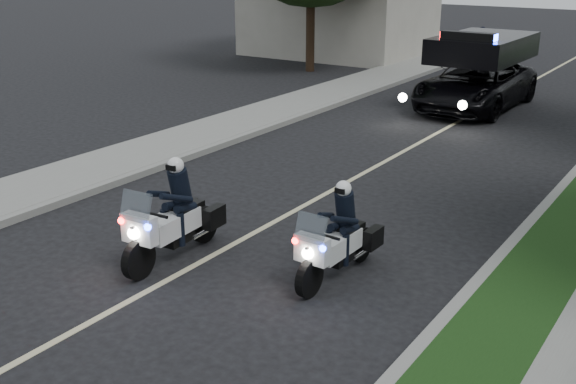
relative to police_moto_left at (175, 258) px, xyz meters
The scene contains 11 objects.
curb_right 7.53m from the police_moto_left, 52.78° to the left, with size 0.20×60.00×0.15m, color gray.
curb_left 7.02m from the police_moto_left, 121.29° to the left, with size 0.20×60.00×0.15m, color gray.
sidewalk_left 7.65m from the police_moto_left, 128.35° to the left, with size 2.00×60.00×0.16m, color gray.
lane_marking 6.01m from the police_moto_left, 85.66° to the left, with size 0.12×50.00×0.01m, color #BFB78C.
police_moto_left is the anchor object (origin of this frame).
police_moto_right 2.74m from the police_moto_left, 19.33° to the left, with size 0.64×1.84×1.57m, color silver, non-canonical shape.
police_suv 13.90m from the police_moto_left, 89.18° to the left, with size 2.57×5.55×2.70m, color black.
bicycle 21.96m from the police_moto_left, 96.19° to the left, with size 0.65×1.86×0.98m, color black.
cyclist 21.96m from the police_moto_left, 96.19° to the left, with size 0.56×0.38×1.57m, color black.
tree_left_near 18.81m from the police_moto_left, 115.28° to the left, with size 7.25×7.25×12.08m, color #1B3712, non-canonical shape.
tree_left_far 23.20m from the police_moto_left, 113.73° to the left, with size 6.29×6.29×10.48m, color black, non-canonical shape.
Camera 1 is at (6.89, -3.56, 4.86)m, focal length 42.63 mm.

